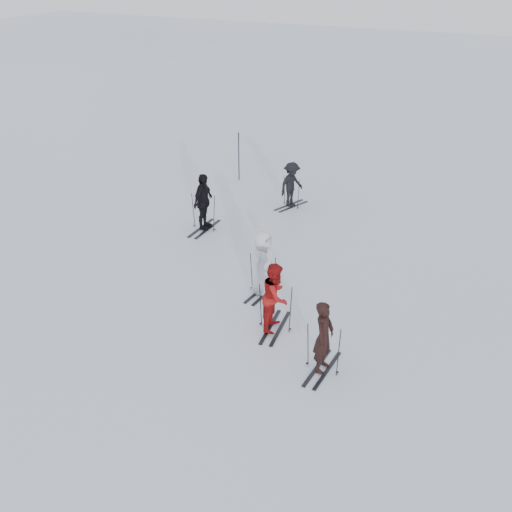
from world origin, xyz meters
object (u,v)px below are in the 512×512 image
(skier_grey, at_px, (263,263))
(skier_uphill_left, at_px, (203,203))
(skier_near_dark, at_px, (324,338))
(skier_uphill_far, at_px, (292,185))
(skier_red, at_px, (276,297))
(piste_marker, at_px, (239,156))

(skier_grey, bearing_deg, skier_uphill_left, 53.83)
(skier_near_dark, bearing_deg, skier_uphill_left, 49.45)
(skier_near_dark, relative_size, skier_uphill_far, 1.05)
(skier_grey, distance_m, skier_uphill_far, 6.53)
(skier_near_dark, height_order, skier_red, skier_red)
(skier_red, relative_size, skier_uphill_far, 1.08)
(skier_uphill_left, xyz_separation_m, piste_marker, (-1.29, 4.94, 0.02))
(skier_uphill_left, distance_m, piste_marker, 5.11)
(skier_near_dark, xyz_separation_m, skier_red, (-1.69, 1.10, 0.03))
(piste_marker, bearing_deg, skier_red, -57.41)
(skier_red, relative_size, skier_uphill_left, 0.93)
(skier_near_dark, bearing_deg, skier_red, 57.52)
(skier_uphill_left, bearing_deg, skier_grey, -131.62)
(skier_red, relative_size, skier_grey, 0.98)
(skier_grey, height_order, piste_marker, piste_marker)
(skier_near_dark, distance_m, skier_grey, 3.79)
(skier_near_dark, xyz_separation_m, piste_marker, (-7.74, 10.56, 0.12))
(skier_near_dark, xyz_separation_m, skier_grey, (-2.77, 2.59, 0.05))
(skier_grey, bearing_deg, skier_near_dark, -129.91)
(skier_near_dark, relative_size, skier_uphill_left, 0.90)
(skier_near_dark, relative_size, skier_red, 0.97)
(skier_uphill_left, bearing_deg, skier_near_dark, -133.28)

